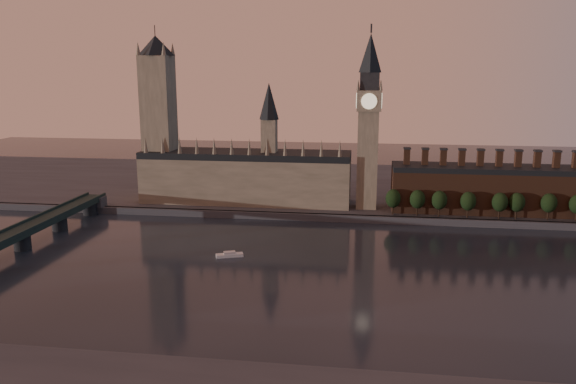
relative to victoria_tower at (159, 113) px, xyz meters
name	(u,v)px	position (x,y,z in m)	size (l,w,h in m)	color
ground	(341,278)	(120.00, -115.00, -59.09)	(900.00, 900.00, 0.00)	black
north_bank	(352,187)	(120.00, 63.04, -57.09)	(900.00, 182.00, 4.00)	#46464B
palace_of_westminster	(247,174)	(55.59, -0.09, -37.46)	(130.00, 30.30, 74.00)	gray
victoria_tower	(159,113)	(0.00, 0.00, 0.00)	(24.00, 24.00, 108.00)	gray
big_ben	(369,120)	(130.00, -5.00, -2.26)	(15.00, 15.00, 107.00)	gray
chimney_block	(487,188)	(200.00, -5.00, -41.27)	(110.00, 25.00, 37.00)	#52301F
embankment_tree_0	(393,198)	(145.26, -20.23, -45.62)	(8.60, 8.60, 14.88)	black
embankment_tree_1	(417,199)	(158.91, -20.30, -45.62)	(8.60, 8.60, 14.88)	black
embankment_tree_2	(439,200)	(171.00, -20.86, -45.62)	(8.60, 8.60, 14.88)	black
embankment_tree_3	(468,201)	(186.67, -21.34, -45.62)	(8.60, 8.60, 14.88)	black
embankment_tree_4	(500,202)	(203.76, -21.29, -45.62)	(8.60, 8.60, 14.88)	black
embankment_tree_5	(517,202)	(213.12, -20.27, -45.62)	(8.60, 8.60, 14.88)	black
embankment_tree_6	(549,203)	(230.20, -19.55, -45.62)	(8.60, 8.60, 14.88)	black
river_boat	(230,255)	(67.25, -94.74, -58.12)	(13.05, 7.81, 2.52)	silver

